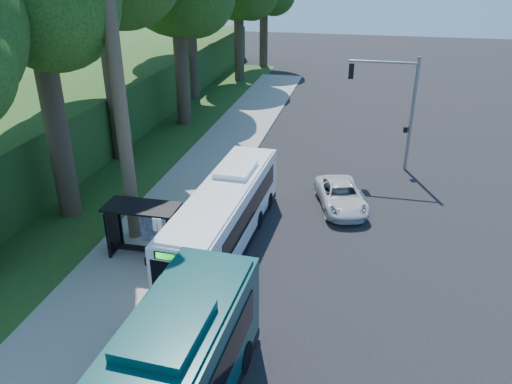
# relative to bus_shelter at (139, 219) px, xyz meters

# --- Properties ---
(ground) EXTENTS (140.00, 140.00, 0.00)m
(ground) POSITION_rel_bus_shelter_xyz_m (7.26, 2.86, -1.81)
(ground) COLOR black
(ground) RESTS_ON ground
(sidewalk) EXTENTS (4.50, 70.00, 0.12)m
(sidewalk) POSITION_rel_bus_shelter_xyz_m (-0.04, 2.86, -1.75)
(sidewalk) COLOR gray
(sidewalk) RESTS_ON ground
(red_curb) EXTENTS (0.25, 30.00, 0.13)m
(red_curb) POSITION_rel_bus_shelter_xyz_m (2.26, -1.14, -1.74)
(red_curb) COLOR maroon
(red_curb) RESTS_ON ground
(grass_verge) EXTENTS (8.00, 70.00, 0.06)m
(grass_verge) POSITION_rel_bus_shelter_xyz_m (-5.74, 7.86, -1.78)
(grass_verge) COLOR #234719
(grass_verge) RESTS_ON ground
(bus_shelter) EXTENTS (3.20, 1.51, 2.55)m
(bus_shelter) POSITION_rel_bus_shelter_xyz_m (0.00, 0.00, 0.00)
(bus_shelter) COLOR black
(bus_shelter) RESTS_ON ground
(stop_sign_pole) EXTENTS (0.35, 0.06, 3.17)m
(stop_sign_pole) POSITION_rel_bus_shelter_xyz_m (1.86, -2.14, 0.28)
(stop_sign_pole) COLOR gray
(stop_sign_pole) RESTS_ON ground
(traffic_signal_pole) EXTENTS (4.10, 0.30, 7.00)m
(traffic_signal_pole) POSITION_rel_bus_shelter_xyz_m (11.04, 12.86, 2.62)
(traffic_signal_pole) COLOR gray
(traffic_signal_pole) RESTS_ON ground
(hillside_backdrop) EXTENTS (24.00, 60.00, 8.80)m
(hillside_backdrop) POSITION_rel_bus_shelter_xyz_m (-19.04, 17.96, 0.63)
(hillside_backdrop) COLOR #234719
(hillside_backdrop) RESTS_ON ground
(white_bus) EXTENTS (2.79, 10.98, 3.25)m
(white_bus) POSITION_rel_bus_shelter_xyz_m (3.46, 1.70, -0.22)
(white_bus) COLOR white
(white_bus) RESTS_ON ground
(pickup) EXTENTS (3.42, 5.18, 1.32)m
(pickup) POSITION_rel_bus_shelter_xyz_m (8.43, 6.65, -1.14)
(pickup) COLOR silver
(pickup) RESTS_ON ground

